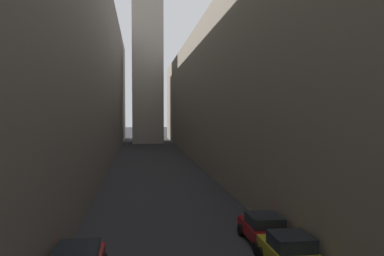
% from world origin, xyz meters
% --- Properties ---
extents(ground_plane, '(264.00, 264.00, 0.00)m').
position_xyz_m(ground_plane, '(0.00, 48.00, 0.00)').
color(ground_plane, '#232326').
extents(building_block_left, '(10.39, 108.00, 23.20)m').
position_xyz_m(building_block_left, '(-10.70, 50.00, 11.60)').
color(building_block_left, '#60594F').
rests_on(building_block_left, ground).
extents(building_block_right, '(12.16, 108.00, 18.10)m').
position_xyz_m(building_block_right, '(11.58, 50.00, 9.05)').
color(building_block_right, '#756B5B').
rests_on(building_block_right, ground).
extents(parked_car_right_third, '(2.00, 4.09, 1.59)m').
position_xyz_m(parked_car_right_third, '(4.40, 17.58, 0.79)').
color(parked_car_right_third, '#A59919').
rests_on(parked_car_right_third, ground).
extents(parked_car_right_far, '(1.99, 4.11, 1.49)m').
position_xyz_m(parked_car_right_far, '(4.40, 21.04, 0.76)').
color(parked_car_right_far, maroon).
rests_on(parked_car_right_far, ground).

